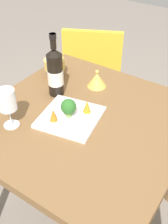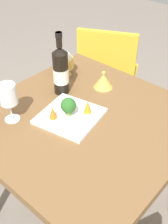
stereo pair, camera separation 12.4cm
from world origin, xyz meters
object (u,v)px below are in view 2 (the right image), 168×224
broccoli_floret (68,106)px  rice_bowl (63,62)px  carrot_garnish_left (53,112)px  wine_bottle (61,70)px  carrot_garnish_right (87,107)px  chair_near_window (107,70)px  rice_bowl_lid (103,81)px  serving_plate (70,116)px  wine_glass (8,95)px

broccoli_floret → rice_bowl: bearing=48.1°
rice_bowl → carrot_garnish_left: rice_bowl is taller
rice_bowl → wine_bottle: bearing=-138.6°
wine_bottle → carrot_garnish_right: bearing=-104.5°
chair_near_window → rice_bowl_lid: size_ratio=8.50×
serving_plate → broccoli_floret: 0.06m
chair_near_window → wine_glass: (-0.95, -0.19, 0.35)m
carrot_garnish_left → chair_near_window: bearing=21.6°
chair_near_window → carrot_garnish_right: bearing=-85.9°
chair_near_window → wine_bottle: bearing=-99.6°
chair_near_window → rice_bowl_lid: bearing=-82.1°
rice_bowl → rice_bowl_lid: size_ratio=1.42×
wine_glass → rice_bowl: wine_glass is taller
rice_bowl → broccoli_floret: bearing=-131.9°
chair_near_window → wine_glass: 1.03m
rice_bowl_lid → carrot_garnish_right: size_ratio=1.67×
chair_near_window → rice_bowl: bearing=-107.4°
chair_near_window → wine_glass: bearing=-105.2°
chair_near_window → rice_bowl: rice_bowl is taller
wine_bottle → rice_bowl: wine_bottle is taller
wine_glass → rice_bowl_lid: (0.47, -0.14, -0.09)m
wine_glass → serving_plate: (0.18, -0.18, -0.12)m
rice_bowl_lid → carrot_garnish_right: rice_bowl_lid is taller
rice_bowl → chair_near_window: bearing=9.0°
chair_near_window → carrot_garnish_left: size_ratio=14.29×
rice_bowl_lid → serving_plate: bearing=-171.1°
rice_bowl → carrot_garnish_left: bearing=-141.9°
chair_near_window → serving_plate: size_ratio=2.90×
broccoli_floret → carrot_garnish_right: 0.09m
wine_glass → carrot_garnish_left: bearing=-51.4°
wine_bottle → wine_glass: wine_bottle is taller
broccoli_floret → carrot_garnish_left: 0.07m
rice_bowl → carrot_garnish_left: (-0.32, -0.25, -0.03)m
rice_bowl → serving_plate: (-0.25, -0.29, -0.07)m
rice_bowl → serving_plate: size_ratio=0.48×
wine_glass → rice_bowl_lid: wine_glass is taller
broccoli_floret → wine_bottle: bearing=53.4°
wine_glass → rice_bowl: size_ratio=1.26×
chair_near_window → rice_bowl: 0.60m
carrot_garnish_right → rice_bowl: bearing=60.9°
wine_bottle → broccoli_floret: 0.22m
chair_near_window → serving_plate: 0.88m
broccoli_floret → carrot_garnish_right: broccoli_floret is taller
rice_bowl → broccoli_floret: size_ratio=1.65×
chair_near_window → broccoli_floret: (-0.77, -0.37, 0.29)m
broccoli_floret → rice_bowl_lid: bearing=8.1°
wine_bottle → wine_glass: size_ratio=1.74×
chair_near_window → broccoli_floret: bearing=-91.1°
rice_bowl → rice_bowl_lid: rice_bowl is taller
wine_glass → carrot_garnish_right: (0.24, -0.23, -0.08)m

